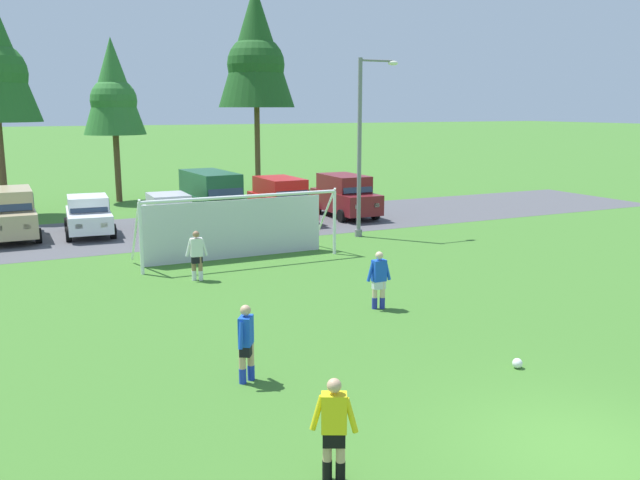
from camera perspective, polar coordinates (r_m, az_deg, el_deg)
ground_plane at (r=24.43m, az=-5.37°, el=-1.97°), size 400.00×400.00×0.00m
parking_lot_strip at (r=31.91m, az=-10.43°, el=1.02°), size 52.00×8.40×0.01m
soccer_ball at (r=15.34m, az=16.47°, el=-10.04°), size 0.22×0.22×0.22m
soccer_goal at (r=24.91m, az=-7.10°, el=1.28°), size 7.44×1.98×2.57m
referee at (r=10.37m, az=1.20°, el=-15.88°), size 0.66×0.48×1.64m
player_striker_near at (r=13.88m, az=-6.31°, el=-8.76°), size 0.55×0.61×1.64m
player_midfield_center at (r=22.11m, az=-10.46°, el=-1.32°), size 0.73×0.27×1.64m
player_defender_far at (r=18.75m, az=5.03°, el=-3.43°), size 0.73×0.25×1.64m
parked_car_slot_left at (r=31.50m, az=-24.85°, el=2.07°), size 2.15×4.61×2.16m
parked_car_slot_center_left at (r=31.31m, az=-19.11°, el=2.01°), size 2.27×4.32×1.72m
parked_car_slot_center at (r=31.06m, az=-12.70°, el=2.28°), size 2.10×4.23×1.72m
parked_car_slot_center_right at (r=32.80m, az=-9.24°, el=3.70°), size 2.40×4.90×2.52m
parked_car_slot_right at (r=33.10m, az=-3.33°, el=3.49°), size 2.18×4.62×2.16m
parked_car_slot_far_right at (r=34.54m, az=2.16°, el=3.82°), size 2.17×4.62×2.16m
tree_mid_left at (r=41.78m, az=-17.22°, el=12.14°), size 3.59×3.59×9.58m
tree_center_back at (r=45.30m, az=-5.50°, el=15.78°), size 5.01×5.01×13.36m
street_lamp at (r=29.02m, az=3.68°, el=8.01°), size 2.00×0.32×7.60m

